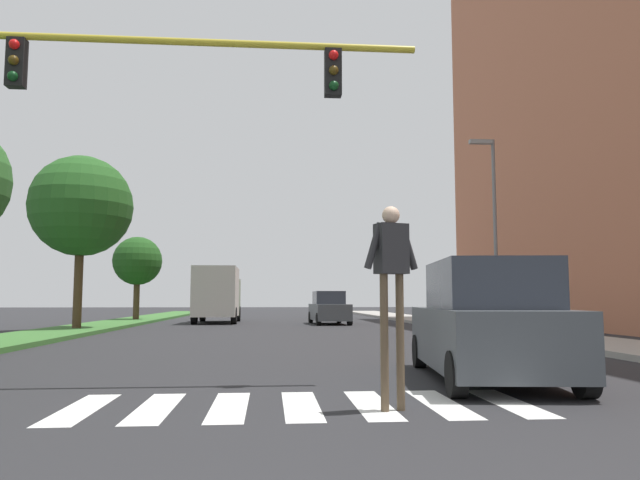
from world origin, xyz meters
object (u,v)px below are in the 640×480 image
(sedan_distant, at_px, (328,307))
(street_lamp_right, at_px, (493,216))
(tree_distant, at_px, (137,261))
(pedestrian_performer, at_px, (392,273))
(tree_far, at_px, (81,206))
(traffic_light_gantry, at_px, (14,107))
(sedan_midblock, at_px, (329,309))
(suv_crossing, at_px, (487,324))
(truck_box_delivery, at_px, (218,294))

(sedan_distant, bearing_deg, street_lamp_right, -77.75)
(tree_distant, distance_m, pedestrian_performer, 31.16)
(tree_far, relative_size, traffic_light_gantry, 0.78)
(traffic_light_gantry, bearing_deg, sedan_midblock, 72.35)
(suv_crossing, distance_m, truck_box_delivery, 25.84)
(pedestrian_performer, height_order, sedan_distant, pedestrian_performer)
(street_lamp_right, height_order, truck_box_delivery, street_lamp_right)
(street_lamp_right, relative_size, pedestrian_performer, 3.01)
(street_lamp_right, bearing_deg, sedan_distant, 102.25)
(suv_crossing, distance_m, sedan_distant, 33.66)
(traffic_light_gantry, bearing_deg, truck_box_delivery, 87.39)
(tree_far, height_order, pedestrian_performer, tree_far)
(tree_far, xyz_separation_m, sedan_distant, (12.21, 17.37, -4.48))
(sedan_distant, relative_size, truck_box_delivery, 0.67)
(suv_crossing, xyz_separation_m, sedan_distant, (0.61, 33.66, -0.15))
(tree_far, distance_m, truck_box_delivery, 10.70)
(tree_far, bearing_deg, traffic_light_gantry, -76.60)
(traffic_light_gantry, xyz_separation_m, sedan_midblock, (7.31, 22.95, -3.56))
(tree_far, distance_m, tree_distant, 10.95)
(pedestrian_performer, distance_m, suv_crossing, 3.39)
(tree_distant, height_order, sedan_midblock, tree_distant)
(truck_box_delivery, bearing_deg, street_lamp_right, -45.91)
(street_lamp_right, distance_m, suv_crossing, 14.42)
(truck_box_delivery, bearing_deg, pedestrian_performer, -80.89)
(tree_distant, bearing_deg, sedan_distant, 28.38)
(sedan_distant, bearing_deg, suv_crossing, -91.04)
(sedan_distant, bearing_deg, pedestrian_performer, -94.32)
(traffic_light_gantry, height_order, sedan_midblock, traffic_light_gantry)
(sedan_distant, xyz_separation_m, truck_box_delivery, (-7.15, -8.67, 0.85))
(sedan_midblock, bearing_deg, suv_crossing, -89.06)
(tree_distant, bearing_deg, suv_crossing, -67.02)
(tree_far, xyz_separation_m, truck_box_delivery, (5.07, 8.70, -3.63))
(tree_distant, xyz_separation_m, pedestrian_performer, (9.38, -29.65, -1.93))
(sedan_midblock, bearing_deg, pedestrian_performer, -93.94)
(street_lamp_right, distance_m, truck_box_delivery, 16.98)
(sedan_midblock, bearing_deg, street_lamp_right, -60.84)
(suv_crossing, height_order, truck_box_delivery, truck_box_delivery)
(tree_distant, relative_size, suv_crossing, 1.03)
(tree_far, distance_m, sedan_distant, 21.70)
(street_lamp_right, relative_size, suv_crossing, 1.57)
(pedestrian_performer, bearing_deg, tree_far, 116.73)
(tree_distant, height_order, street_lamp_right, street_lamp_right)
(sedan_midblock, height_order, sedan_distant, sedan_midblock)
(sedan_midblock, bearing_deg, truck_box_delivery, 160.37)
(truck_box_delivery, bearing_deg, sedan_midblock, -19.63)
(traffic_light_gantry, distance_m, sedan_distant, 35.01)
(suv_crossing, height_order, sedan_distant, suv_crossing)
(traffic_light_gantry, bearing_deg, suv_crossing, 1.22)
(pedestrian_performer, bearing_deg, street_lamp_right, 65.04)
(truck_box_delivery, bearing_deg, sedan_distant, 50.50)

